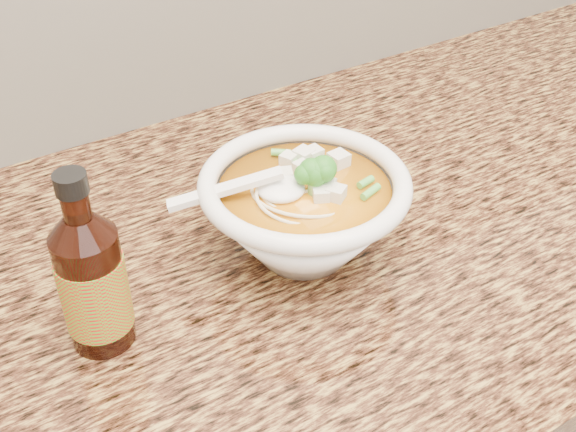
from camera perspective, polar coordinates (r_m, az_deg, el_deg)
counter_slab at (r=0.82m, az=-0.83°, el=-2.78°), size 4.00×0.68×0.04m
soup_bowl at (r=0.75m, az=1.28°, el=0.19°), size 0.24×0.22×0.12m
hot_sauce_bottle at (r=0.67m, az=-15.17°, el=-5.06°), size 0.08×0.08×0.19m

